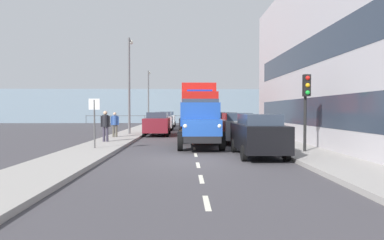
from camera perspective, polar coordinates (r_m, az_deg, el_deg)
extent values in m
plane|color=#423F44|center=(23.85, -0.11, -2.81)|extent=(80.00, 80.00, 0.00)
cube|color=#9E9993|center=(24.36, 10.82, -2.56)|extent=(2.32, 44.09, 0.15)
cube|color=#9E9993|center=(24.20, -11.11, -2.60)|extent=(2.32, 44.09, 0.15)
cube|color=silver|center=(6.87, 2.56, -14.09)|extent=(0.12, 1.10, 0.01)
cube|color=silver|center=(9.10, 1.61, -10.15)|extent=(0.12, 1.10, 0.01)
cube|color=silver|center=(11.34, 1.05, -7.79)|extent=(0.12, 1.10, 0.01)
cube|color=silver|center=(13.86, 0.64, -6.05)|extent=(0.12, 1.10, 0.01)
cube|color=silver|center=(16.15, 0.39, -4.95)|extent=(0.12, 1.10, 0.01)
cube|color=silver|center=(18.55, 0.19, -4.08)|extent=(0.12, 1.10, 0.01)
cube|color=silver|center=(21.46, 0.01, -3.30)|extent=(0.12, 1.10, 0.01)
cube|color=silver|center=(24.45, -0.13, -2.69)|extent=(0.12, 1.10, 0.01)
cube|color=silver|center=(26.82, -0.22, -2.30)|extent=(0.12, 1.10, 0.01)
cube|color=silver|center=(29.16, -0.30, -1.98)|extent=(0.12, 1.10, 0.01)
cube|color=silver|center=(31.97, -0.37, -1.65)|extent=(0.12, 1.10, 0.01)
cube|color=silver|center=(34.71, -0.43, -1.39)|extent=(0.12, 1.10, 0.01)
cube|color=silver|center=(37.25, -0.48, -1.18)|extent=(0.12, 1.10, 0.01)
cube|color=silver|center=(39.77, -0.52, -1.00)|extent=(0.12, 1.10, 0.01)
cube|color=silver|center=(42.73, -0.57, -0.81)|extent=(0.12, 1.10, 0.01)
cube|color=#2D3847|center=(16.69, 20.81, 1.34)|extent=(0.08, 20.72, 1.40)
cube|color=#2D3847|center=(16.94, 20.92, 11.54)|extent=(0.08, 20.72, 1.40)
cube|color=gray|center=(48.82, -0.64, 2.43)|extent=(80.00, 0.80, 5.00)
cylinder|color=#4C5156|center=(47.48, 16.55, 0.09)|extent=(0.08, 0.08, 1.20)
cylinder|color=#4C5156|center=(46.91, 14.22, 0.09)|extent=(0.08, 0.08, 1.20)
cylinder|color=#4C5156|center=(46.42, 11.84, 0.09)|extent=(0.08, 0.08, 1.20)
cylinder|color=#4C5156|center=(46.01, 9.41, 0.09)|extent=(0.08, 0.08, 1.20)
cylinder|color=#4C5156|center=(45.69, 6.95, 0.09)|extent=(0.08, 0.08, 1.20)
cylinder|color=#4C5156|center=(45.45, 4.45, 0.09)|extent=(0.08, 0.08, 1.20)
cylinder|color=#4C5156|center=(45.30, 1.93, 0.09)|extent=(0.08, 0.08, 1.20)
cylinder|color=#4C5156|center=(45.23, -0.60, 0.08)|extent=(0.08, 0.08, 1.20)
cylinder|color=#4C5156|center=(45.26, -3.13, 0.08)|extent=(0.08, 0.08, 1.20)
cylinder|color=#4C5156|center=(45.37, -5.66, 0.08)|extent=(0.08, 0.08, 1.20)
cylinder|color=#4C5156|center=(45.57, -8.17, 0.08)|extent=(0.08, 0.08, 1.20)
cylinder|color=#4C5156|center=(45.86, -10.65, 0.08)|extent=(0.08, 0.08, 1.20)
cylinder|color=#4C5156|center=(46.23, -13.09, 0.07)|extent=(0.08, 0.08, 1.20)
cylinder|color=#4C5156|center=(46.69, -15.49, 0.07)|extent=(0.08, 0.08, 1.20)
cylinder|color=#4C5156|center=(47.22, -17.84, 0.07)|extent=(0.08, 0.08, 1.20)
cube|color=#4C5156|center=(45.22, -0.60, 0.74)|extent=(28.00, 0.08, 0.08)
cube|color=black|center=(16.89, 1.32, -2.62)|extent=(1.64, 5.60, 0.30)
cube|color=#1E479E|center=(15.02, 1.62, -1.25)|extent=(1.72, 1.90, 0.70)
cube|color=silver|center=(14.13, 1.80, -1.56)|extent=(1.16, 0.08, 0.56)
sphere|color=white|center=(14.18, 4.77, -1.03)|extent=(0.20, 0.20, 0.20)
sphere|color=white|center=(14.10, -1.18, -1.04)|extent=(0.20, 0.20, 0.20)
cube|color=#1E479E|center=(16.51, 1.37, 1.01)|extent=(1.93, 1.34, 1.15)
cube|color=#2D3847|center=(16.51, 1.37, 2.66)|extent=(1.79, 1.23, 0.56)
cube|color=#2D2319|center=(18.22, 1.14, -1.58)|extent=(2.10, 2.80, 0.16)
cube|color=black|center=(18.27, 4.30, -0.57)|extent=(0.08, 2.80, 0.56)
cube|color=black|center=(18.19, -2.04, -0.58)|extent=(0.08, 2.80, 0.56)
cylinder|color=black|center=(15.31, 5.21, -3.64)|extent=(0.24, 0.90, 0.90)
cylinder|color=black|center=(15.22, -2.05, -3.67)|extent=(0.24, 0.90, 0.90)
cylinder|color=black|center=(18.50, 4.11, -2.72)|extent=(0.24, 0.90, 0.90)
cylinder|color=black|center=(18.43, -1.89, -2.73)|extent=(0.24, 0.90, 0.90)
cube|color=red|center=(22.80, 1.33, 1.56)|extent=(2.40, 2.21, 2.60)
cube|color=#2D3847|center=(22.81, 1.34, 3.00)|extent=(2.20, 2.04, 0.80)
cube|color=#1933B2|center=(22.84, 1.34, 5.08)|extent=(1.75, 0.20, 0.16)
cube|color=red|center=(26.80, 0.97, 2.76)|extent=(2.50, 5.95, 3.00)
cube|color=black|center=(25.89, 1.04, -0.90)|extent=(2.00, 8.07, 0.36)
cylinder|color=black|center=(23.00, 4.19, -1.68)|extent=(0.28, 1.04, 1.04)
cylinder|color=black|center=(22.91, -1.55, -1.69)|extent=(0.28, 1.04, 1.04)
cylinder|color=black|center=(26.60, 3.46, -1.22)|extent=(0.28, 1.04, 1.04)
cylinder|color=black|center=(26.51, -1.50, -1.23)|extent=(0.28, 1.04, 1.04)
cylinder|color=black|center=(28.71, 3.12, -1.01)|extent=(0.28, 1.04, 1.04)
cylinder|color=black|center=(28.64, -1.47, -1.01)|extent=(0.28, 1.04, 1.04)
cube|color=black|center=(13.65, 11.28, -2.84)|extent=(1.65, 4.14, 1.00)
cube|color=#2D3847|center=(13.42, 11.48, 0.11)|extent=(1.36, 2.28, 0.42)
cylinder|color=black|center=(14.82, 7.22, -4.41)|extent=(0.18, 0.60, 0.60)
cylinder|color=black|center=(15.12, 13.14, -4.32)|extent=(0.18, 0.60, 0.60)
cylinder|color=black|center=(12.30, 8.97, -5.67)|extent=(0.18, 0.60, 0.60)
cylinder|color=black|center=(12.67, 16.01, -5.50)|extent=(0.18, 0.60, 0.60)
cube|color=slate|center=(19.32, 7.60, -1.50)|extent=(1.73, 4.35, 1.00)
cube|color=#2D3847|center=(19.10, 7.70, 0.59)|extent=(1.42, 2.39, 0.42)
cylinder|color=black|center=(20.58, 4.75, -2.69)|extent=(0.18, 0.60, 0.60)
cylinder|color=black|center=(20.82, 9.27, -2.66)|extent=(0.18, 0.60, 0.60)
cylinder|color=black|center=(17.91, 5.64, -3.35)|extent=(0.18, 0.60, 0.60)
cylinder|color=black|center=(18.18, 10.80, -3.30)|extent=(0.18, 0.60, 0.60)
cube|color=#B21E1E|center=(24.66, 5.69, -0.80)|extent=(1.69, 4.18, 1.00)
cube|color=#2D3847|center=(24.44, 5.75, 0.84)|extent=(1.39, 2.30, 0.42)
cylinder|color=black|center=(25.90, 3.58, -1.79)|extent=(0.18, 0.60, 0.60)
cylinder|color=black|center=(26.08, 7.10, -1.77)|extent=(0.18, 0.60, 0.60)
cylinder|color=black|center=(23.32, 4.11, -2.17)|extent=(0.18, 0.60, 0.60)
cylinder|color=black|center=(23.52, 8.01, -2.15)|extent=(0.18, 0.60, 0.60)
cube|color=maroon|center=(24.51, -6.00, -0.82)|extent=(1.74, 4.12, 1.00)
cube|color=#2D3847|center=(24.69, -5.97, 0.85)|extent=(1.43, 2.27, 0.42)
cylinder|color=black|center=(23.21, -4.23, -2.19)|extent=(0.18, 0.60, 0.60)
cylinder|color=black|center=(23.36, -8.29, -2.18)|extent=(0.18, 0.60, 0.60)
cylinder|color=black|center=(25.76, -3.92, -1.81)|extent=(0.18, 0.60, 0.60)
cylinder|color=black|center=(25.89, -7.58, -1.80)|extent=(0.18, 0.60, 0.60)
cube|color=#B7BABF|center=(31.02, -4.98, -0.29)|extent=(1.72, 4.43, 1.00)
cube|color=#2D3847|center=(31.20, -4.96, 1.02)|extent=(1.41, 2.43, 0.42)
cylinder|color=black|center=(29.63, -3.58, -1.35)|extent=(0.18, 0.60, 0.60)
cylinder|color=black|center=(29.74, -6.72, -1.35)|extent=(0.18, 0.60, 0.60)
cylinder|color=black|center=(32.37, -3.38, -1.09)|extent=(0.18, 0.60, 0.60)
cylinder|color=black|center=(32.47, -6.25, -1.09)|extent=(0.18, 0.60, 0.60)
cube|color=white|center=(37.48, -4.32, 0.05)|extent=(1.74, 4.50, 1.00)
cube|color=#2D3847|center=(37.67, -4.30, 1.14)|extent=(1.43, 2.48, 0.42)
cylinder|color=black|center=(36.07, -3.13, -0.80)|extent=(0.18, 0.60, 0.60)
cylinder|color=black|center=(36.17, -5.75, -0.80)|extent=(0.18, 0.60, 0.60)
cylinder|color=black|center=(38.86, -2.98, -0.63)|extent=(0.18, 0.60, 0.60)
cylinder|color=black|center=(38.95, -5.42, -0.63)|extent=(0.18, 0.60, 0.60)
cylinder|color=#383342|center=(18.74, -14.45, -2.38)|extent=(0.14, 0.14, 0.82)
cylinder|color=#383342|center=(18.78, -14.99, -2.37)|extent=(0.14, 0.14, 0.82)
cylinder|color=black|center=(18.72, -14.74, -0.14)|extent=(0.34, 0.34, 0.65)
cylinder|color=black|center=(18.67, -14.08, -0.24)|extent=(0.09, 0.09, 0.60)
cylinder|color=black|center=(18.77, -15.39, -0.24)|extent=(0.09, 0.09, 0.60)
sphere|color=tan|center=(18.71, -14.75, 1.19)|extent=(0.22, 0.22, 0.22)
cylinder|color=#4C473D|center=(21.81, -12.95, -1.86)|extent=(0.14, 0.14, 0.77)
cylinder|color=#4C473D|center=(21.84, -13.41, -1.86)|extent=(0.14, 0.14, 0.77)
cylinder|color=#2D4C8C|center=(21.79, -13.19, -0.04)|extent=(0.34, 0.34, 0.61)
cylinder|color=#2D4C8C|center=(21.75, -12.62, -0.12)|extent=(0.09, 0.09, 0.56)
cylinder|color=#2D4C8C|center=(21.84, -13.75, -0.12)|extent=(0.09, 0.09, 0.56)
sphere|color=tan|center=(21.79, -13.20, 1.04)|extent=(0.21, 0.21, 0.21)
cylinder|color=black|center=(14.60, 18.96, 1.12)|extent=(0.12, 0.12, 3.20)
cube|color=black|center=(14.51, 19.19, 5.66)|extent=(0.28, 0.24, 0.90)
sphere|color=red|center=(14.42, 19.37, 6.88)|extent=(0.18, 0.18, 0.18)
sphere|color=orange|center=(14.39, 19.36, 5.69)|extent=(0.18, 0.18, 0.18)
sphere|color=green|center=(14.38, 19.35, 4.50)|extent=(0.18, 0.18, 0.18)
cylinder|color=#59595B|center=(24.55, -10.82, 5.80)|extent=(0.16, 0.16, 6.99)
cylinder|color=#59595B|center=(25.46, -10.69, 13.37)|extent=(0.10, 0.90, 0.10)
sphere|color=silver|center=(25.88, -10.52, 13.07)|extent=(0.32, 0.32, 0.32)
cylinder|color=#59595B|center=(36.76, -7.55, 3.74)|extent=(0.16, 0.16, 6.08)
cylinder|color=#59595B|center=(37.43, -7.49, 8.22)|extent=(0.10, 0.90, 0.10)
sphere|color=silver|center=(37.87, -7.42, 8.06)|extent=(0.32, 0.32, 0.32)
cylinder|color=#4C4C4C|center=(15.62, -16.51, -0.66)|extent=(0.07, 0.07, 2.20)
cube|color=silver|center=(15.61, -16.53, 2.64)|extent=(0.50, 0.04, 0.50)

